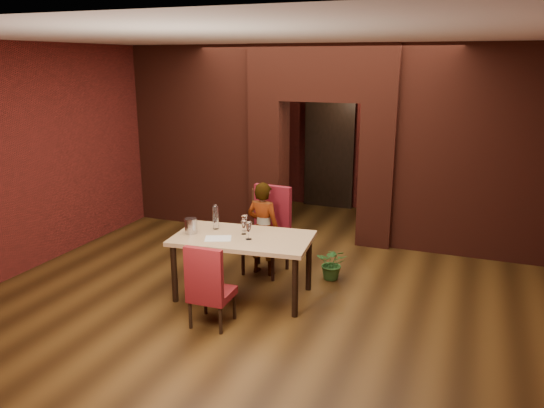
# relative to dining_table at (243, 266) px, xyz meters

# --- Properties ---
(floor) EXTENTS (8.00, 8.00, 0.00)m
(floor) POSITION_rel_dining_table_xyz_m (0.24, 0.68, -0.40)
(floor) COLOR #402910
(floor) RESTS_ON ground
(ceiling) EXTENTS (7.00, 8.00, 0.04)m
(ceiling) POSITION_rel_dining_table_xyz_m (0.24, 0.68, 2.80)
(ceiling) COLOR silver
(ceiling) RESTS_ON ground
(wall_back) EXTENTS (7.00, 0.04, 3.20)m
(wall_back) POSITION_rel_dining_table_xyz_m (0.24, 4.68, 1.20)
(wall_back) COLOR maroon
(wall_back) RESTS_ON ground
(wall_front) EXTENTS (7.00, 0.04, 3.20)m
(wall_front) POSITION_rel_dining_table_xyz_m (0.24, -3.32, 1.20)
(wall_front) COLOR maroon
(wall_front) RESTS_ON ground
(wall_left) EXTENTS (0.04, 8.00, 3.20)m
(wall_left) POSITION_rel_dining_table_xyz_m (-3.26, 0.68, 1.20)
(wall_left) COLOR maroon
(wall_left) RESTS_ON ground
(pillar_left) EXTENTS (0.55, 0.55, 2.30)m
(pillar_left) POSITION_rel_dining_table_xyz_m (-0.71, 2.68, 0.75)
(pillar_left) COLOR maroon
(pillar_left) RESTS_ON ground
(pillar_right) EXTENTS (0.55, 0.55, 2.30)m
(pillar_right) POSITION_rel_dining_table_xyz_m (1.19, 2.68, 0.75)
(pillar_right) COLOR maroon
(pillar_right) RESTS_ON ground
(lintel) EXTENTS (2.45, 0.55, 0.90)m
(lintel) POSITION_rel_dining_table_xyz_m (0.24, 2.68, 2.35)
(lintel) COLOR maroon
(lintel) RESTS_ON ground
(wing_wall_left) EXTENTS (2.28, 0.35, 3.20)m
(wing_wall_left) POSITION_rel_dining_table_xyz_m (-2.13, 2.68, 1.20)
(wing_wall_left) COLOR maroon
(wing_wall_left) RESTS_ON ground
(wing_wall_right) EXTENTS (2.28, 0.35, 3.20)m
(wing_wall_right) POSITION_rel_dining_table_xyz_m (2.60, 2.68, 1.20)
(wing_wall_right) COLOR maroon
(wing_wall_right) RESTS_ON ground
(vent_panel) EXTENTS (0.40, 0.03, 0.50)m
(vent_panel) POSITION_rel_dining_table_xyz_m (-0.71, 2.39, 0.15)
(vent_panel) COLOR #9F542E
(vent_panel) RESTS_ON ground
(rear_door) EXTENTS (0.90, 0.08, 2.10)m
(rear_door) POSITION_rel_dining_table_xyz_m (-0.16, 4.62, 0.65)
(rear_door) COLOR black
(rear_door) RESTS_ON ground
(rear_door_frame) EXTENTS (1.02, 0.04, 2.22)m
(rear_door_frame) POSITION_rel_dining_table_xyz_m (-0.16, 4.58, 0.65)
(rear_door_frame) COLOR black
(rear_door_frame) RESTS_ON ground
(dining_table) EXTENTS (1.81, 1.14, 0.80)m
(dining_table) POSITION_rel_dining_table_xyz_m (0.00, 0.00, 0.00)
(dining_table) COLOR tan
(dining_table) RESTS_ON ground
(chair_far) EXTENTS (0.61, 0.61, 1.23)m
(chair_far) POSITION_rel_dining_table_xyz_m (-0.03, 0.83, 0.21)
(chair_far) COLOR maroon
(chair_far) RESTS_ON ground
(chair_near) EXTENTS (0.46, 0.46, 0.99)m
(chair_near) POSITION_rel_dining_table_xyz_m (-0.01, -0.82, 0.09)
(chair_near) COLOR maroon
(chair_near) RESTS_ON ground
(person_seated) EXTENTS (0.51, 0.36, 1.33)m
(person_seated) POSITION_rel_dining_table_xyz_m (-0.05, 0.78, 0.26)
(person_seated) COLOR silver
(person_seated) RESTS_ON ground
(wine_glass_a) EXTENTS (0.08, 0.08, 0.21)m
(wine_glass_a) POSITION_rel_dining_table_xyz_m (-0.06, 0.20, 0.51)
(wine_glass_a) COLOR white
(wine_glass_a) RESTS_ON dining_table
(wine_glass_b) EXTENTS (0.07, 0.07, 0.18)m
(wine_glass_b) POSITION_rel_dining_table_xyz_m (-0.02, 0.08, 0.49)
(wine_glass_b) COLOR white
(wine_glass_b) RESTS_ON dining_table
(wine_glass_c) EXTENTS (0.09, 0.09, 0.22)m
(wine_glass_c) POSITION_rel_dining_table_xyz_m (0.12, -0.08, 0.51)
(wine_glass_c) COLOR silver
(wine_glass_c) RESTS_ON dining_table
(tasting_sheet) EXTENTS (0.39, 0.34, 0.00)m
(tasting_sheet) POSITION_rel_dining_table_xyz_m (-0.25, -0.19, 0.40)
(tasting_sheet) COLOR silver
(tasting_sheet) RESTS_ON dining_table
(wine_bucket) EXTENTS (0.16, 0.16, 0.20)m
(wine_bucket) POSITION_rel_dining_table_xyz_m (-0.66, -0.13, 0.50)
(wine_bucket) COLOR #B4B4BB
(wine_bucket) RESTS_ON dining_table
(water_bottle) EXTENTS (0.08, 0.08, 0.33)m
(water_bottle) POSITION_rel_dining_table_xyz_m (-0.45, 0.15, 0.57)
(water_bottle) COLOR white
(water_bottle) RESTS_ON dining_table
(potted_plant) EXTENTS (0.45, 0.39, 0.47)m
(potted_plant) POSITION_rel_dining_table_xyz_m (0.93, 0.94, -0.17)
(potted_plant) COLOR #2B5E26
(potted_plant) RESTS_ON ground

